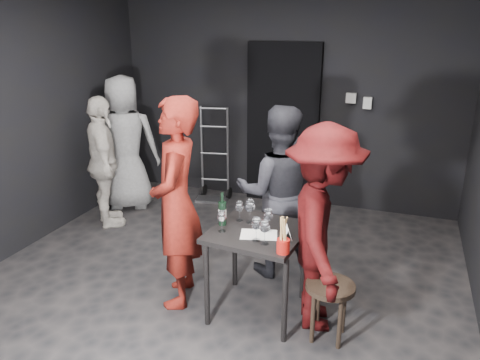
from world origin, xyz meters
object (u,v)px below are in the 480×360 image
(wine_bottle, at_px, (222,213))
(breadstick_cup, at_px, (283,236))
(man_maroon, at_px, (323,219))
(bystander_grey, at_px, (124,133))
(hand_truck, at_px, (214,183))
(server_red, at_px, (175,184))
(tasting_table, at_px, (258,241))
(woman_black, at_px, (278,184))
(stool, at_px, (330,294))
(bystander_cream, at_px, (103,160))

(wine_bottle, distance_m, breadstick_cup, 0.68)
(man_maroon, distance_m, bystander_grey, 3.27)
(hand_truck, relative_size, breadstick_cup, 4.27)
(bystander_grey, distance_m, wine_bottle, 2.61)
(server_red, height_order, man_maroon, server_red)
(hand_truck, bearing_deg, tasting_table, -70.81)
(tasting_table, bearing_deg, woman_black, 92.57)
(stool, xyz_separation_m, bystander_grey, (-2.95, 1.83, 0.61))
(woman_black, bearing_deg, bystander_cream, -26.61)
(bystander_grey, bearing_deg, hand_truck, -167.42)
(man_maroon, distance_m, wine_bottle, 0.83)
(hand_truck, height_order, man_maroon, man_maroon)
(hand_truck, bearing_deg, man_maroon, -61.95)
(tasting_table, bearing_deg, hand_truck, 120.63)
(man_maroon, bearing_deg, bystander_grey, 44.99)
(hand_truck, distance_m, bystander_grey, 1.38)
(server_red, height_order, wine_bottle, server_red)
(hand_truck, bearing_deg, breadstick_cup, -69.09)
(stool, bearing_deg, breadstick_cup, -156.38)
(breadstick_cup, bearing_deg, wine_bottle, 152.55)
(bystander_grey, bearing_deg, server_red, 111.43)
(bystander_grey, bearing_deg, tasting_table, 122.40)
(tasting_table, bearing_deg, breadstick_cup, -46.63)
(bystander_cream, bearing_deg, stool, -155.55)
(bystander_cream, xyz_separation_m, bystander_grey, (-0.07, 0.58, 0.19))
(stool, distance_m, woman_black, 1.21)
(hand_truck, xyz_separation_m, breadstick_cup, (1.66, -2.62, 0.66))
(server_red, xyz_separation_m, bystander_cream, (-1.54, 1.14, -0.27))
(hand_truck, distance_m, tasting_table, 2.73)
(hand_truck, relative_size, stool, 2.71)
(hand_truck, relative_size, bystander_grey, 0.64)
(server_red, bearing_deg, stool, 66.41)
(bystander_grey, distance_m, breadstick_cup, 3.27)
(hand_truck, relative_size, man_maroon, 0.70)
(bystander_cream, bearing_deg, tasting_table, -157.98)
(wine_bottle, bearing_deg, tasting_table, -0.96)
(woman_black, xyz_separation_m, bystander_cream, (-2.21, 0.37, -0.09))
(woman_black, distance_m, bystander_cream, 2.24)
(stool, distance_m, bystander_cream, 3.16)
(server_red, relative_size, bystander_grey, 1.08)
(stool, bearing_deg, tasting_table, 165.94)
(server_red, bearing_deg, breadstick_cup, 56.51)
(man_maroon, height_order, bystander_cream, man_maroon)
(man_maroon, bearing_deg, wine_bottle, 76.68)
(stool, relative_size, man_maroon, 0.26)
(bystander_grey, bearing_deg, woman_black, 135.54)
(hand_truck, height_order, breadstick_cup, hand_truck)
(tasting_table, xyz_separation_m, wine_bottle, (-0.31, 0.01, 0.21))
(bystander_cream, bearing_deg, hand_truck, -77.45)
(wine_bottle, xyz_separation_m, breadstick_cup, (0.60, -0.31, 0.03))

